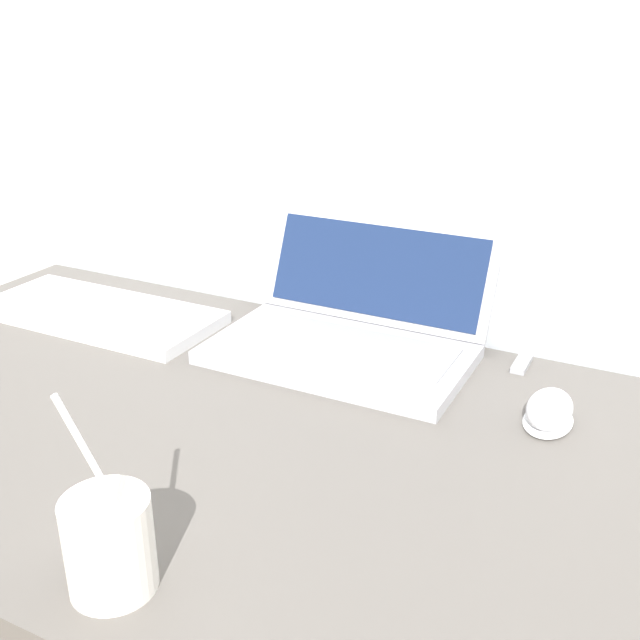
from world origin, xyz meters
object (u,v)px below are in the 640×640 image
object	(u,v)px
computer_mouse	(549,410)
external_keyboard	(100,314)
drink_cup	(109,542)
laptop	(356,310)
usb_stick	(522,364)

from	to	relation	value
computer_mouse	external_keyboard	bearing A→B (deg)	179.59
drink_cup	external_keyboard	xyz separation A→B (m)	(-0.45, 0.47, -0.04)
laptop	external_keyboard	xyz separation A→B (m)	(-0.42, -0.10, -0.05)
computer_mouse	usb_stick	distance (m)	0.16
external_keyboard	usb_stick	world-z (taller)	external_keyboard
external_keyboard	usb_stick	bearing A→B (deg)	11.88
drink_cup	external_keyboard	distance (m)	0.65
drink_cup	computer_mouse	size ratio (longest dim) A/B	2.16
laptop	computer_mouse	xyz separation A→B (m)	(0.31, -0.10, -0.04)
external_keyboard	drink_cup	bearing A→B (deg)	-46.72
computer_mouse	external_keyboard	size ratio (longest dim) A/B	0.23
computer_mouse	laptop	bearing A→B (deg)	161.55
laptop	usb_stick	bearing A→B (deg)	9.67
drink_cup	computer_mouse	bearing A→B (deg)	58.34
laptop	external_keyboard	size ratio (longest dim) A/B	0.93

